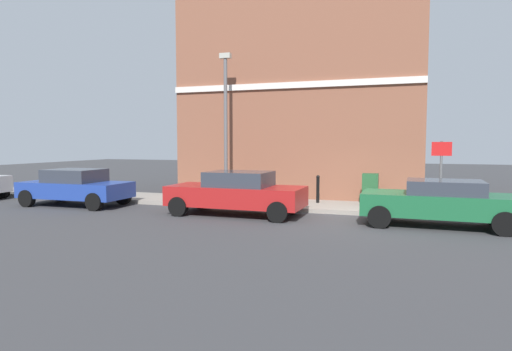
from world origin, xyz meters
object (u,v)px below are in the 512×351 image
Objects in this scene: car_green at (440,202)px; bollard_far_kerb at (262,190)px; car_blue at (76,187)px; street_sign at (441,166)px; car_red at (237,193)px; lamppost at (226,120)px; bollard_near_cabinet at (318,188)px; utility_cabinet at (370,191)px.

car_green is 5.96m from bollard_far_kerb.
car_blue is 7.14m from bollard_far_kerb.
car_blue reaches higher than bollard_far_kerb.
car_green is 1.91m from street_sign.
car_red is 3.94m from lamppost.
car_green is 4.09× the size of bollard_far_kerb.
utility_cabinet is at bearing -93.01° from bollard_near_cabinet.
car_green is 0.94× the size of car_red.
bollard_far_kerb is (1.44, 5.78, -0.01)m from car_green.
street_sign is (0.22, -5.92, 0.96)m from bollard_far_kerb.
car_green is at bearing -141.53° from utility_cabinet.
car_red reaches higher than car_green.
street_sign reaches higher than bollard_far_kerb.
car_green is 0.74× the size of lamppost.
bollard_near_cabinet is 2.21m from bollard_far_kerb.
bollard_near_cabinet is at bearing -127.82° from car_red.
lamppost reaches higher than car_blue.
car_green is 12.80m from car_blue.
car_blue is at bearing 116.35° from lamppost.
lamppost is at bearing 90.22° from utility_cabinet.
car_green reaches higher than utility_cabinet.
utility_cabinet is 1.11× the size of bollard_far_kerb.
street_sign is (1.57, -12.93, 0.93)m from car_blue.
bollard_near_cabinet is at bearing -53.63° from bollard_far_kerb.
car_blue reaches higher than utility_cabinet.
car_blue is 13.06m from street_sign.
street_sign is 0.40× the size of lamppost.
car_red reaches higher than bollard_near_cabinet.
bollard_near_cabinet is 1.00× the size of bollard_far_kerb.
car_blue is 6.28m from lamppost.
car_red is at bearing 1.44° from car_green.
bollard_near_cabinet is 4.49m from lamppost.
street_sign is at bearing -173.46° from car_blue.
bollard_far_kerb is (-1.31, 1.78, 0.00)m from bollard_near_cabinet.
utility_cabinet is 6.15m from lamppost.
bollard_near_cabinet is at bearing 75.27° from street_sign.
car_green is at bearing 179.23° from car_blue.
lamppost is at bearing -154.04° from car_blue.
car_red is 1.09× the size of car_blue.
lamppost reaches higher than bollard_far_kerb.
car_red is 1.96× the size of street_sign.
utility_cabinet is at bearing -89.78° from lamppost.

